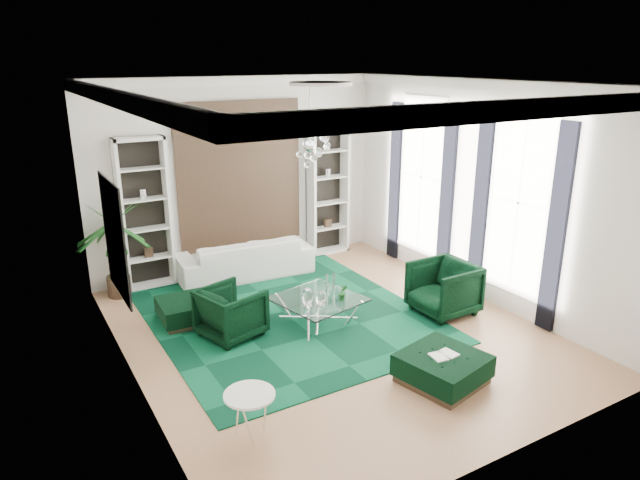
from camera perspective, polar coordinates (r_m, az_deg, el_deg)
floor at (r=9.15m, az=1.03°, el=-9.10°), size 6.00×7.00×0.02m
ceiling at (r=8.16m, az=1.19°, el=15.56°), size 6.00×7.00×0.02m
wall_back at (r=11.51m, az=-8.10°, el=6.50°), size 6.00×0.02×3.80m
wall_front at (r=5.92m, az=19.21°, el=-5.44°), size 6.00×0.02×3.80m
wall_left at (r=7.41m, az=-19.18°, el=-0.76°), size 0.02×7.00×3.80m
wall_right at (r=10.31m, az=15.58°, el=4.67°), size 0.02×7.00×3.80m
crown_molding at (r=8.16m, az=1.18°, el=14.79°), size 6.00×7.00×0.18m
ceiling_medallion at (r=8.42m, az=0.08°, el=15.36°), size 0.90×0.90×0.05m
tapestry at (r=11.47m, az=-8.01°, el=6.45°), size 2.50×0.06×2.80m
shelving_left at (r=10.87m, az=-17.11°, el=2.48°), size 0.90×0.38×2.80m
shelving_right at (r=12.30m, az=0.80°, el=5.02°), size 0.90×0.38×2.80m
painting at (r=7.99m, az=-19.76°, el=0.14°), size 0.04×1.30×1.60m
window_near at (r=9.71m, az=19.27°, el=3.53°), size 0.03×1.10×2.90m
curtain_near_a at (r=9.28m, az=22.58°, el=0.91°), size 0.07×0.30×3.25m
curtain_near_b at (r=10.25m, az=15.73°, el=3.14°), size 0.07×0.30×3.25m
window_far at (r=11.36m, az=10.12°, el=6.24°), size 0.03×1.10×2.90m
curtain_far_a at (r=10.82m, az=12.56°, el=4.16°), size 0.07×0.30×3.25m
curtain_far_b at (r=11.98m, az=7.51°, el=5.74°), size 0.07×0.30×3.25m
rug at (r=9.76m, az=-3.75°, el=-7.19°), size 4.20×5.00×0.02m
sofa at (r=11.29m, az=-7.58°, el=-1.72°), size 2.68×1.21×0.76m
armchair_left at (r=8.91m, az=-8.87°, el=-7.18°), size 1.08×1.06×0.79m
armchair_right at (r=9.79m, az=12.25°, el=-4.74°), size 0.97×0.95×0.88m
coffee_table at (r=9.33m, az=-0.19°, el=-7.02°), size 1.46×1.46×0.42m
ottoman_side at (r=9.61m, az=-13.22°, el=-6.91°), size 0.88×0.88×0.37m
ottoman_front at (r=7.91m, az=12.15°, el=-12.48°), size 1.18×1.18×0.39m
book at (r=7.81m, az=12.26°, el=-11.14°), size 0.37×0.25×0.03m
side_table at (r=6.77m, az=-6.98°, el=-17.09°), size 0.61×0.61×0.56m
palm at (r=10.65m, az=-19.95°, el=0.36°), size 1.62×1.62×2.26m
chandelier at (r=8.70m, az=-1.03°, el=9.35°), size 0.92×0.92×0.67m
table_plant at (r=9.14m, az=2.29°, el=-5.24°), size 0.18×0.16×0.26m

